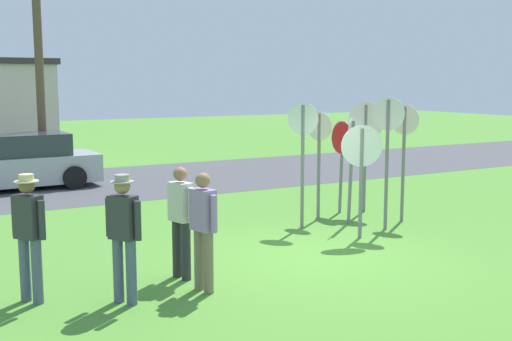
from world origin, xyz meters
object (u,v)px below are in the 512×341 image
parked_car_on_street (19,164)px  stop_sign_leaning_right (342,150)px  utility_pole (39,55)px  stop_sign_low_front (387,142)px  stop_sign_rear_left (303,145)px  person_near_signs (203,225)px  stop_sign_far_back (404,144)px  person_in_teal (124,231)px  person_holding_notes (29,231)px  stop_sign_leaning_left (366,136)px  stop_sign_tallest (351,153)px  person_on_left (181,216)px  stop_sign_nearest (319,149)px  stop_sign_center_cluster (361,161)px

parked_car_on_street → stop_sign_leaning_right: stop_sign_leaning_right is taller
utility_pole → stop_sign_low_front: (4.74, -9.48, -1.92)m
stop_sign_rear_left → person_near_signs: (-3.38, -2.61, -0.73)m
stop_sign_far_back → person_in_teal: (-6.65, -1.98, -0.65)m
utility_pole → stop_sign_low_front: 10.77m
stop_sign_rear_left → person_holding_notes: (-5.58, -1.89, -0.69)m
stop_sign_leaning_left → stop_sign_low_front: (-0.74, -1.58, 0.03)m
parked_car_on_street → stop_sign_tallest: bearing=-56.6°
stop_sign_far_back → utility_pole: bearing=121.4°
person_on_left → stop_sign_rear_left: bearing=29.1°
stop_sign_nearest → person_near_signs: (-4.09, -3.06, -0.58)m
stop_sign_leaning_right → stop_sign_tallest: bearing=-117.2°
person_holding_notes → person_in_teal: (1.08, -0.65, 0.00)m
parked_car_on_street → stop_sign_nearest: stop_sign_nearest is taller
person_holding_notes → person_on_left: 2.16m
stop_sign_leaning_left → person_near_signs: stop_sign_leaning_left is taller
stop_sign_low_front → person_in_teal: bearing=-164.9°
stop_sign_nearest → person_near_signs: size_ratio=1.37×
parked_car_on_street → person_in_teal: 10.34m
stop_sign_low_front → person_holding_notes: stop_sign_low_front is taller
utility_pole → stop_sign_center_cluster: 10.74m
stop_sign_center_cluster → person_holding_notes: bearing=-174.1°
utility_pole → stop_sign_leaning_left: size_ratio=2.81×
stop_sign_rear_left → parked_car_on_street: bearing=118.3°
stop_sign_center_cluster → stop_sign_leaning_right: stop_sign_center_cluster is taller
stop_sign_nearest → person_near_signs: 5.14m
stop_sign_center_cluster → stop_sign_leaning_left: stop_sign_leaning_left is taller
person_near_signs → utility_pole: bearing=90.0°
utility_pole → parked_car_on_street: (-0.80, -0.73, -2.99)m
stop_sign_leaning_left → person_holding_notes: bearing=-161.9°
utility_pole → stop_sign_far_back: 10.83m
utility_pole → stop_sign_tallest: size_ratio=3.19×
person_in_teal → stop_sign_far_back: bearing=16.5°
stop_sign_tallest → stop_sign_leaning_right: 1.13m
person_in_teal → person_holding_notes: bearing=149.0°
stop_sign_tallest → person_on_left: bearing=-159.1°
stop_sign_rear_left → person_on_left: 3.98m
parked_car_on_street → person_in_teal: person_in_teal is taller
parked_car_on_street → stop_sign_rear_left: 8.90m
utility_pole → person_in_teal: size_ratio=4.03×
stop_sign_tallest → utility_pole: bearing=117.1°
stop_sign_leaning_left → stop_sign_nearest: 1.40m
stop_sign_leaning_right → stop_sign_low_front: stop_sign_low_front is taller
parked_car_on_street → stop_sign_center_cluster: (4.66, -9.05, 0.77)m
person_in_teal → person_on_left: (1.08, 0.64, -0.03)m
stop_sign_far_back → person_in_teal: size_ratio=1.42×
stop_sign_rear_left → stop_sign_nearest: bearing=32.4°
utility_pole → stop_sign_tallest: utility_pole is taller
utility_pole → stop_sign_nearest: utility_pole is taller
utility_pole → stop_sign_low_front: bearing=-63.4°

